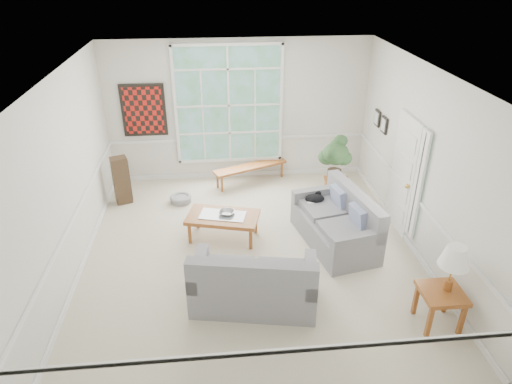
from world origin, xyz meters
The scene contains 24 objects.
floor centered at (0.00, 0.00, -0.01)m, with size 5.50×6.00×0.01m, color beige.
ceiling centered at (0.00, 0.00, 3.00)m, with size 5.50×6.00×0.02m, color white.
wall_back centered at (0.00, 3.00, 1.50)m, with size 5.50×0.02×3.00m, color silver.
wall_front centered at (0.00, -3.00, 1.50)m, with size 5.50×0.02×3.00m, color silver.
wall_left centered at (-2.75, 0.00, 1.50)m, with size 0.02×6.00×3.00m, color silver.
wall_right centered at (2.75, 0.00, 1.50)m, with size 0.02×6.00×3.00m, color silver.
window_back centered at (-0.20, 2.96, 1.65)m, with size 2.30×0.08×2.40m, color white.
entry_door centered at (2.71, 0.60, 1.05)m, with size 0.08×0.90×2.10m, color white.
door_sidelight centered at (2.71, -0.03, 1.15)m, with size 0.08×0.26×1.90m, color white.
wall_art centered at (-1.95, 2.95, 1.60)m, with size 0.90×0.06×1.10m, color maroon.
wall_frame_near centered at (2.71, 1.75, 1.55)m, with size 0.04×0.26×0.32m, color black.
wall_frame_far centered at (2.71, 2.15, 1.55)m, with size 0.04×0.26×0.32m, color black.
loveseat_right centered at (1.45, 0.18, 0.48)m, with size 0.91×1.76×0.95m, color gray.
loveseat_front centered at (-0.06, -1.20, 0.47)m, with size 1.74×0.90×0.94m, color gray.
coffee_table centered at (-0.45, 0.51, 0.23)m, with size 1.22×0.67×0.46m, color brown.
pewter_bowl centered at (-0.38, 0.55, 0.49)m, with size 0.32×0.32×0.08m, color #95959A.
window_bench centered at (0.22, 2.65, 0.19)m, with size 1.65×0.32×0.39m, color brown.
end_table centered at (1.85, 1.57, 0.24)m, with size 0.48×0.48×0.48m, color brown.
houseplant centered at (1.78, 1.60, 0.95)m, with size 0.54×0.54×0.93m, color #2B4E28, non-canonical shape.
side_table centered at (2.35, -1.88, 0.28)m, with size 0.55×0.55×0.56m, color brown.
table_lamp centered at (2.43, -1.85, 0.90)m, with size 0.39×0.39×0.68m, color white, non-canonical shape.
pet_bed centered at (-1.26, 1.90, 0.06)m, with size 0.44×0.44×0.13m, color gray.
floor_speaker centered at (-2.40, 2.01, 0.49)m, with size 0.30×0.24×0.97m, color #412E1E.
cat centered at (1.22, 0.76, 0.57)m, with size 0.35×0.25×0.16m, color black.
Camera 1 is at (-0.53, -6.27, 4.51)m, focal length 32.00 mm.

